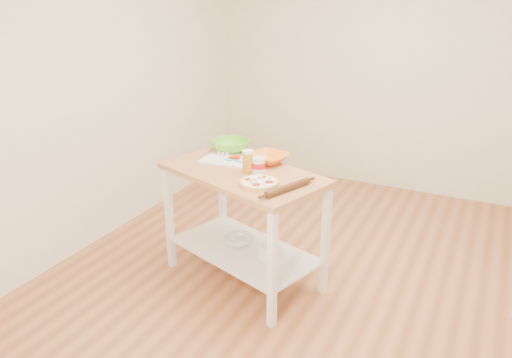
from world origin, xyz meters
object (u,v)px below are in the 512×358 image
at_px(yogurt_tub, 259,165).
at_px(knife, 228,152).
at_px(prep_island, 243,203).
at_px(rolling_pin, 288,188).
at_px(spatula, 234,160).
at_px(pizza, 259,182).
at_px(green_bowl, 231,146).
at_px(cutting_board, 229,159).
at_px(shelf_glass_bowl, 239,240).
at_px(orange_bowl, 268,158).
at_px(shelf_bin, 269,252).
at_px(beer_pint, 248,161).

bearing_deg(yogurt_tub, knife, 146.10).
relative_size(prep_island, rolling_pin, 3.51).
bearing_deg(rolling_pin, prep_island, 155.54).
relative_size(spatula, rolling_pin, 0.41).
distance_m(pizza, green_bowl, 0.76).
height_order(prep_island, knife, knife).
relative_size(cutting_board, shelf_glass_bowl, 1.94).
bearing_deg(rolling_pin, yogurt_tub, 145.36).
distance_m(pizza, yogurt_tub, 0.24).
xyz_separation_m(cutting_board, knife, (-0.08, 0.12, 0.01)).
bearing_deg(shelf_glass_bowl, cutting_board, 138.03).
xyz_separation_m(knife, orange_bowl, (0.38, -0.04, 0.02)).
bearing_deg(prep_island, knife, 134.65).
distance_m(orange_bowl, shelf_glass_bowl, 0.69).
xyz_separation_m(spatula, shelf_glass_bowl, (0.08, -0.09, -0.62)).
distance_m(orange_bowl, green_bowl, 0.41).
relative_size(knife, yogurt_tub, 1.33).
relative_size(spatula, shelf_glass_bowl, 0.72).
distance_m(spatula, shelf_glass_bowl, 0.63).
bearing_deg(orange_bowl, rolling_pin, -52.06).
height_order(prep_island, yogurt_tub, yogurt_tub).
height_order(orange_bowl, green_bowl, green_bowl).
relative_size(pizza, knife, 0.99).
bearing_deg(knife, green_bowl, 108.72).
bearing_deg(shelf_bin, cutting_board, 153.12).
bearing_deg(shelf_glass_bowl, shelf_bin, -18.10).
bearing_deg(shelf_glass_bowl, beer_pint, -24.55).
relative_size(orange_bowl, green_bowl, 0.93).
bearing_deg(cutting_board, shelf_bin, -31.92).
relative_size(knife, green_bowl, 0.89).
bearing_deg(shelf_bin, yogurt_tub, 148.18).
distance_m(pizza, rolling_pin, 0.22).
bearing_deg(beer_pint, yogurt_tub, 20.71).
distance_m(knife, rolling_pin, 0.89).
height_order(knife, beer_pint, beer_pint).
height_order(orange_bowl, shelf_glass_bowl, orange_bowl).
relative_size(yogurt_tub, shelf_glass_bowl, 0.93).
xyz_separation_m(knife, rolling_pin, (0.73, -0.50, 0.01)).
relative_size(prep_island, orange_bowl, 4.77).
bearing_deg(green_bowl, rolling_pin, -37.13).
relative_size(cutting_board, orange_bowl, 1.50).
distance_m(cutting_board, orange_bowl, 0.31).
relative_size(knife, beer_pint, 1.66).
xyz_separation_m(prep_island, shelf_glass_bowl, (-0.07, 0.05, -0.36)).
bearing_deg(shelf_glass_bowl, rolling_pin, -26.05).
xyz_separation_m(pizza, orange_bowl, (-0.14, 0.44, 0.02)).
height_order(prep_island, pizza, pizza).
distance_m(cutting_board, shelf_glass_bowl, 0.64).
bearing_deg(orange_bowl, beer_pint, -99.29).
height_order(knife, orange_bowl, orange_bowl).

